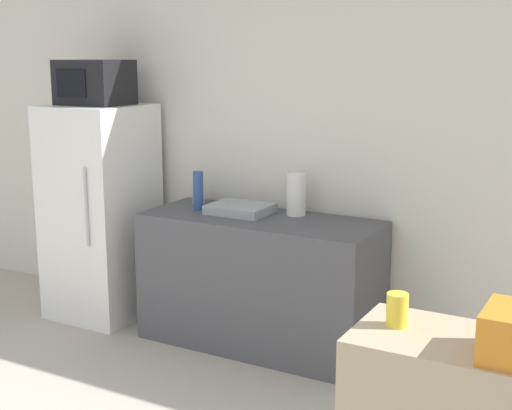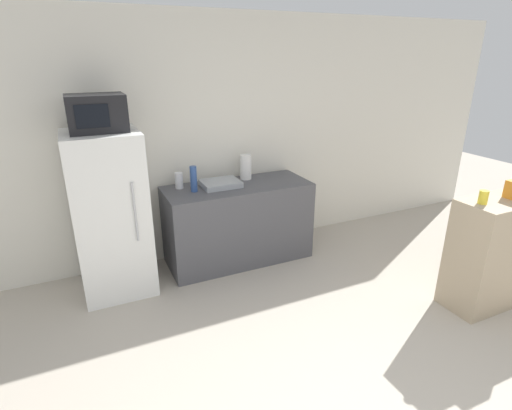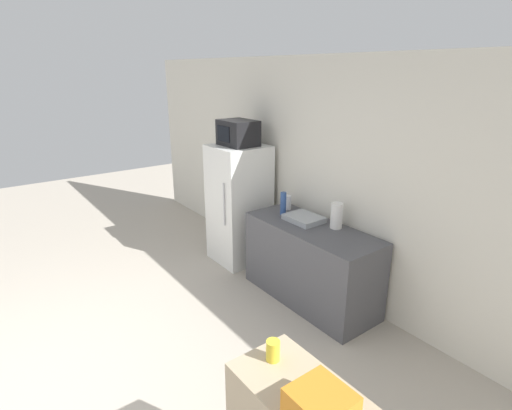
{
  "view_description": "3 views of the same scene",
  "coord_description": "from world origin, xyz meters",
  "views": [
    {
      "loc": [
        2.31,
        -1.15,
        1.92
      ],
      "look_at": [
        0.53,
        2.04,
        1.13
      ],
      "focal_mm": 50.0,
      "sensor_mm": 36.0,
      "label": 1
    },
    {
      "loc": [
        -1.37,
        -0.97,
        2.17
      ],
      "look_at": [
        0.05,
        2.1,
        0.89
      ],
      "focal_mm": 28.0,
      "sensor_mm": 36.0,
      "label": 2
    },
    {
      "loc": [
        2.94,
        -0.05,
        2.45
      ],
      "look_at": [
        0.07,
        2.09,
        1.23
      ],
      "focal_mm": 28.0,
      "sensor_mm": 36.0,
      "label": 3
    }
  ],
  "objects": [
    {
      "name": "jar",
      "position": [
        1.62,
        1.04,
        1.07
      ],
      "size": [
        0.07,
        0.07,
        0.11
      ],
      "primitive_type": "cylinder",
      "color": "yellow",
      "rests_on": "shelf_cabinet"
    },
    {
      "name": "basket",
      "position": [
        2.04,
        0.96,
        1.09
      ],
      "size": [
        0.25,
        0.24,
        0.15
      ],
      "primitive_type": "cube",
      "color": "orange",
      "rests_on": "shelf_cabinet"
    },
    {
      "name": "microwave",
      "position": [
        -1.15,
        2.72,
        1.7
      ],
      "size": [
        0.47,
        0.37,
        0.31
      ],
      "color": "black",
      "rests_on": "refrigerator"
    },
    {
      "name": "refrigerator",
      "position": [
        -1.15,
        2.73,
        0.77
      ],
      "size": [
        0.65,
        0.68,
        1.55
      ],
      "color": "white",
      "rests_on": "ground_plane"
    },
    {
      "name": "bottle_tall",
      "position": [
        -0.32,
        2.77,
        1.0
      ],
      "size": [
        0.07,
        0.07,
        0.26
      ],
      "primitive_type": "cylinder",
      "color": "#2D4C8C",
      "rests_on": "counter"
    },
    {
      "name": "paper_towel_roll",
      "position": [
        0.32,
        2.95,
        1.01
      ],
      "size": [
        0.12,
        0.12,
        0.27
      ],
      "primitive_type": "cylinder",
      "color": "white",
      "rests_on": "counter"
    },
    {
      "name": "wall_back",
      "position": [
        0.0,
        3.15,
        1.3
      ],
      "size": [
        8.0,
        0.06,
        2.6
      ],
      "primitive_type": "cube",
      "color": "silver",
      "rests_on": "ground_plane"
    },
    {
      "name": "bottle_short",
      "position": [
        -0.43,
        2.94,
        0.95
      ],
      "size": [
        0.08,
        0.08,
        0.17
      ],
      "primitive_type": "cylinder",
      "color": "silver",
      "rests_on": "counter"
    },
    {
      "name": "counter",
      "position": [
        0.15,
        2.78,
        0.43
      ],
      "size": [
        1.56,
        0.63,
        0.87
      ],
      "primitive_type": "cube",
      "color": "#4C4C51",
      "rests_on": "ground_plane"
    },
    {
      "name": "sink_basin",
      "position": [
        -0.02,
        2.82,
        0.9
      ],
      "size": [
        0.39,
        0.32,
        0.06
      ],
      "primitive_type": "cube",
      "color": "#9EA3A8",
      "rests_on": "counter"
    },
    {
      "name": "ground_plane",
      "position": [
        0.0,
        0.0,
        0.0
      ],
      "size": [
        14.0,
        14.0,
        0.0
      ],
      "primitive_type": "plane",
      "color": "#B2A899"
    }
  ]
}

